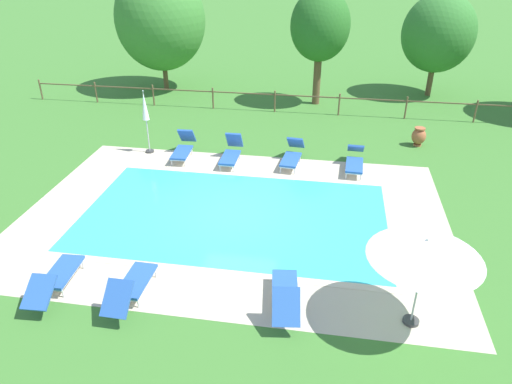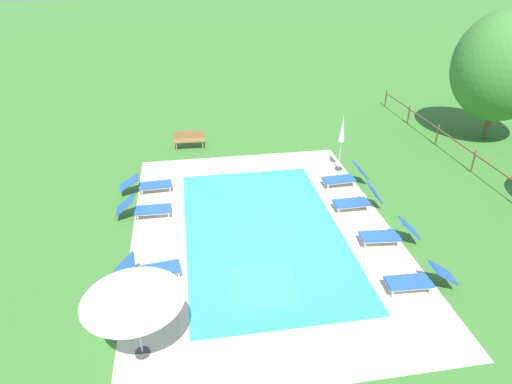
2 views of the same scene
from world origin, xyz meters
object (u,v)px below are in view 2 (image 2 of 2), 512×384
at_px(sun_lounger_south_mid, 148,185).
at_px(patio_umbrella_open_foreground, 132,292).
at_px(wooden_bench_lawn_side, 189,139).
at_px(tree_far_west, 503,67).
at_px(sun_lounger_north_near_steps, 345,177).
at_px(patio_umbrella_closed_row_mid_west, 342,134).
at_px(sun_lounger_north_far, 388,234).
at_px(sun_lounger_south_near_corner, 419,280).
at_px(sun_lounger_south_far, 358,200).
at_px(sun_lounger_north_end, 145,208).
at_px(sun_lounger_north_mid, 149,269).

xyz_separation_m(sun_lounger_south_mid, patio_umbrella_open_foreground, (8.29, 0.24, 1.62)).
height_order(wooden_bench_lawn_side, tree_far_west, tree_far_west).
relative_size(sun_lounger_north_near_steps, patio_umbrella_closed_row_mid_west, 0.76).
relative_size(sun_lounger_north_far, patio_umbrella_closed_row_mid_west, 0.79).
bearing_deg(sun_lounger_south_mid, sun_lounger_north_near_steps, 85.07).
bearing_deg(tree_far_west, sun_lounger_south_near_corner, -41.09).
distance_m(sun_lounger_south_mid, tree_far_west, 17.46).
bearing_deg(sun_lounger_north_far, sun_lounger_south_far, -174.99).
bearing_deg(sun_lounger_south_far, sun_lounger_south_mid, -108.39).
bearing_deg(sun_lounger_south_far, tree_far_west, 122.03).
bearing_deg(sun_lounger_north_end, tree_far_west, 106.28).
relative_size(sun_lounger_south_near_corner, tree_far_west, 0.32).
relative_size(sun_lounger_north_mid, sun_lounger_north_far, 1.00).
distance_m(sun_lounger_north_far, sun_lounger_south_far, 2.29).
xyz_separation_m(sun_lounger_north_end, patio_umbrella_open_foreground, (6.38, 0.25, 1.60)).
bearing_deg(sun_lounger_north_far, sun_lounger_north_near_steps, -179.57).
bearing_deg(sun_lounger_north_mid, sun_lounger_north_end, -175.21).
bearing_deg(sun_lounger_south_mid, patio_umbrella_closed_row_mid_west, 95.43).
relative_size(sun_lounger_north_end, tree_far_west, 0.31).
height_order(sun_lounger_south_near_corner, tree_far_west, tree_far_west).
relative_size(patio_umbrella_open_foreground, patio_umbrella_closed_row_mid_west, 0.94).
bearing_deg(sun_lounger_north_end, sun_lounger_south_near_corner, 56.49).
relative_size(sun_lounger_north_end, sun_lounger_south_mid, 0.95).
bearing_deg(sun_lounger_south_mid, sun_lounger_north_far, 58.74).
relative_size(sun_lounger_north_near_steps, tree_far_west, 0.30).
bearing_deg(tree_far_west, sun_lounger_north_far, -48.06).
distance_m(sun_lounger_north_end, wooden_bench_lawn_side, 6.41).
xyz_separation_m(sun_lounger_south_far, patio_umbrella_open_foreground, (5.67, -7.62, 1.58)).
bearing_deg(sun_lounger_north_end, sun_lounger_south_far, 84.85).
distance_m(sun_lounger_north_mid, sun_lounger_south_mid, 5.49).
bearing_deg(sun_lounger_south_near_corner, sun_lounger_north_far, 177.70).
xyz_separation_m(sun_lounger_north_near_steps, patio_umbrella_closed_row_mid_west, (-1.48, 0.24, 1.30)).
relative_size(sun_lounger_north_far, patio_umbrella_open_foreground, 0.84).
bearing_deg(sun_lounger_south_near_corner, sun_lounger_north_near_steps, 179.47).
distance_m(sun_lounger_north_end, tree_far_west, 17.90).
distance_m(patio_umbrella_open_foreground, wooden_bench_lawn_side, 12.72).
distance_m(sun_lounger_north_near_steps, patio_umbrella_open_foreground, 10.99).
distance_m(sun_lounger_south_far, wooden_bench_lawn_side, 9.16).
bearing_deg(sun_lounger_south_near_corner, patio_umbrella_open_foreground, -81.89).
xyz_separation_m(sun_lounger_north_near_steps, sun_lounger_north_mid, (4.79, -7.74, -0.01)).
xyz_separation_m(sun_lounger_north_far, patio_umbrella_open_foreground, (3.39, -7.82, 1.60)).
xyz_separation_m(sun_lounger_south_mid, sun_lounger_south_far, (2.61, 7.86, 0.04)).
bearing_deg(sun_lounger_south_far, sun_lounger_north_end, -95.15).
height_order(sun_lounger_north_near_steps, wooden_bench_lawn_side, sun_lounger_north_near_steps).
height_order(sun_lounger_south_mid, patio_umbrella_closed_row_mid_west, patio_umbrella_closed_row_mid_west).
bearing_deg(tree_far_west, patio_umbrella_open_foreground, -55.78).
xyz_separation_m(sun_lounger_south_near_corner, wooden_bench_lawn_side, (-11.44, -6.18, 0.10)).
height_order(sun_lounger_south_near_corner, wooden_bench_lawn_side, wooden_bench_lawn_side).
xyz_separation_m(patio_umbrella_open_foreground, wooden_bench_lawn_side, (-12.54, 1.55, -1.51)).
relative_size(sun_lounger_south_near_corner, sun_lounger_south_mid, 0.98).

